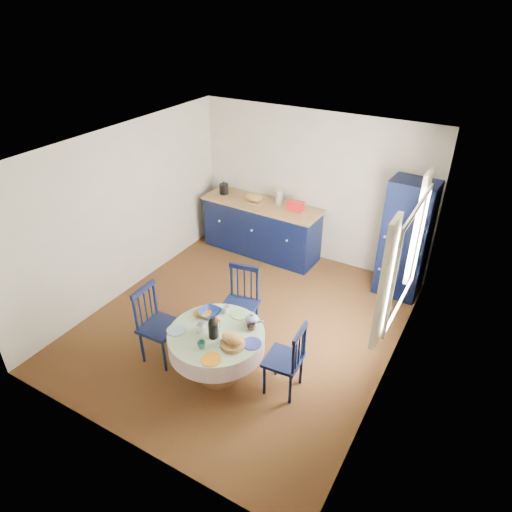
{
  "coord_description": "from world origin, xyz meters",
  "views": [
    {
      "loc": [
        2.67,
        -4.27,
        4.08
      ],
      "look_at": [
        0.1,
        0.2,
        1.03
      ],
      "focal_mm": 32.0,
      "sensor_mm": 36.0,
      "label": 1
    }
  ],
  "objects": [
    {
      "name": "floor",
      "position": [
        0.0,
        0.0,
        0.0
      ],
      "size": [
        4.5,
        4.5,
        0.0
      ],
      "primitive_type": "plane",
      "color": "black",
      "rests_on": "ground"
    },
    {
      "name": "ceiling",
      "position": [
        0.0,
        0.0,
        2.5
      ],
      "size": [
        4.5,
        4.5,
        0.0
      ],
      "primitive_type": "plane",
      "rotation": [
        3.14,
        0.0,
        0.0
      ],
      "color": "white",
      "rests_on": "wall_back"
    },
    {
      "name": "wall_back",
      "position": [
        0.0,
        2.25,
        1.25
      ],
      "size": [
        4.0,
        0.02,
        2.5
      ],
      "primitive_type": "cube",
      "color": "silver",
      "rests_on": "floor"
    },
    {
      "name": "wall_left",
      "position": [
        -2.0,
        0.0,
        1.25
      ],
      "size": [
        0.02,
        4.5,
        2.5
      ],
      "primitive_type": "cube",
      "color": "silver",
      "rests_on": "floor"
    },
    {
      "name": "wall_right",
      "position": [
        2.0,
        0.0,
        1.25
      ],
      "size": [
        0.02,
        4.5,
        2.5
      ],
      "primitive_type": "cube",
      "color": "silver",
      "rests_on": "floor"
    },
    {
      "name": "window",
      "position": [
        1.95,
        0.3,
        1.52
      ],
      "size": [
        0.1,
        1.74,
        1.45
      ],
      "color": "white",
      "rests_on": "wall_right"
    },
    {
      "name": "kitchen_counter",
      "position": [
        -0.77,
        1.9,
        0.48
      ],
      "size": [
        2.12,
        0.73,
        1.18
      ],
      "rotation": [
        0.0,
        0.0,
        -0.04
      ],
      "color": "black",
      "rests_on": "floor"
    },
    {
      "name": "pantry_cabinet",
      "position": [
        1.66,
        1.85,
        0.91
      ],
      "size": [
        0.66,
        0.49,
        1.83
      ],
      "rotation": [
        0.0,
        0.0,
        -0.06
      ],
      "color": "black",
      "rests_on": "floor"
    },
    {
      "name": "dining_table",
      "position": [
        0.28,
        -1.0,
        0.56
      ],
      "size": [
        1.12,
        1.12,
        0.95
      ],
      "color": "brown",
      "rests_on": "floor"
    },
    {
      "name": "chair_left",
      "position": [
        -0.57,
        -1.07,
        0.51
      ],
      "size": [
        0.44,
        0.47,
        1.01
      ],
      "rotation": [
        0.0,
        0.0,
        1.6
      ],
      "color": "black",
      "rests_on": "floor"
    },
    {
      "name": "chair_far",
      "position": [
        0.09,
        -0.18,
        0.51
      ],
      "size": [
        0.51,
        0.5,
        1.0
      ],
      "rotation": [
        0.0,
        0.0,
        0.17
      ],
      "color": "black",
      "rests_on": "floor"
    },
    {
      "name": "chair_right",
      "position": [
        1.07,
        -0.79,
        0.47
      ],
      "size": [
        0.42,
        0.44,
        0.93
      ],
      "rotation": [
        0.0,
        0.0,
        -1.5
      ],
      "color": "black",
      "rests_on": "floor"
    },
    {
      "name": "mug_a",
      "position": [
        0.09,
        -1.06,
        0.72
      ],
      "size": [
        0.13,
        0.13,
        0.1
      ],
      "primitive_type": "imported",
      "color": "silver",
      "rests_on": "dining_table"
    },
    {
      "name": "mug_b",
      "position": [
        0.27,
        -1.29,
        0.72
      ],
      "size": [
        0.09,
        0.09,
        0.09
      ],
      "primitive_type": "imported",
      "color": "#2A6E5F",
      "rests_on": "dining_table"
    },
    {
      "name": "mug_c",
      "position": [
        0.59,
        -0.75,
        0.72
      ],
      "size": [
        0.11,
        0.11,
        0.09
      ],
      "primitive_type": "imported",
      "color": "black",
      "rests_on": "dining_table"
    },
    {
      "name": "mug_d",
      "position": [
        0.16,
        -0.63,
        0.72
      ],
      "size": [
        0.1,
        0.1,
        0.1
      ],
      "primitive_type": "imported",
      "color": "silver",
      "rests_on": "dining_table"
    },
    {
      "name": "cobalt_bowl",
      "position": [
        0.02,
        -0.77,
        0.71
      ],
      "size": [
        0.26,
        0.26,
        0.06
      ],
      "primitive_type": "imported",
      "color": "navy",
      "rests_on": "dining_table"
    }
  ]
}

